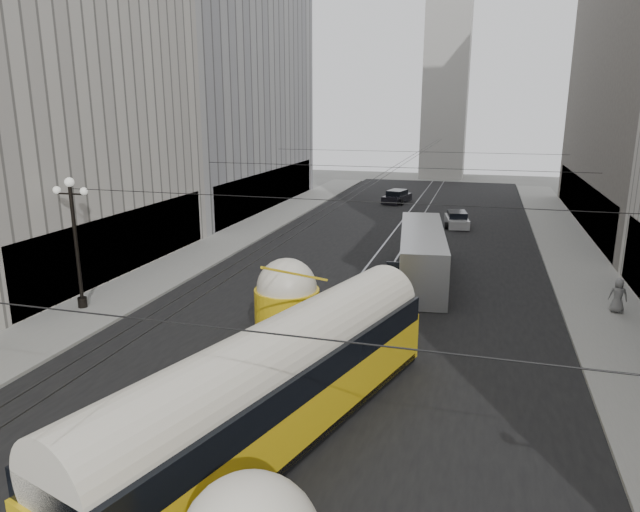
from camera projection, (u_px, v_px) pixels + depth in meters
The scene contains 14 objects.
road at pixel (386, 257), 38.18m from camera, with size 20.00×85.00×0.02m, color black.
sidewalk_left at pixel (242, 234), 44.62m from camera, with size 4.00×72.00×0.15m, color gray.
sidewalk_right at pixel (572, 255), 38.21m from camera, with size 4.00×72.00×0.15m, color gray.
rail_left at pixel (375, 256), 38.38m from camera, with size 0.12×85.00×0.04m, color gray.
rail_right at pixel (397, 257), 37.98m from camera, with size 0.12×85.00×0.04m, color gray.
building_left_far at pixel (210, 58), 54.35m from camera, with size 12.60×28.60×28.60m.
distant_tower at pixel (447, 69), 78.62m from camera, with size 6.00×6.00×31.36m.
lamppost_left_mid at pixel (75, 236), 27.11m from camera, with size 1.86×0.44×6.37m.
catenary at pixel (388, 170), 35.74m from camera, with size 25.00×72.00×0.23m.
streetcar at pixel (277, 383), 16.69m from camera, with size 6.86×16.43×3.74m.
city_bus at pixel (422, 253), 32.72m from camera, with size 3.82×11.70×2.91m.
sedan_white_far at pixel (457, 220), 47.78m from camera, with size 2.30×4.27×1.28m.
sedan_dark_far at pixel (397, 197), 59.77m from camera, with size 2.71×4.60×1.36m.
pedestrian_sidewalk_right at pixel (618, 296), 27.11m from camera, with size 0.82×0.50×1.68m, color slate.
Camera 1 is at (5.92, -4.24, 9.61)m, focal length 32.00 mm.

